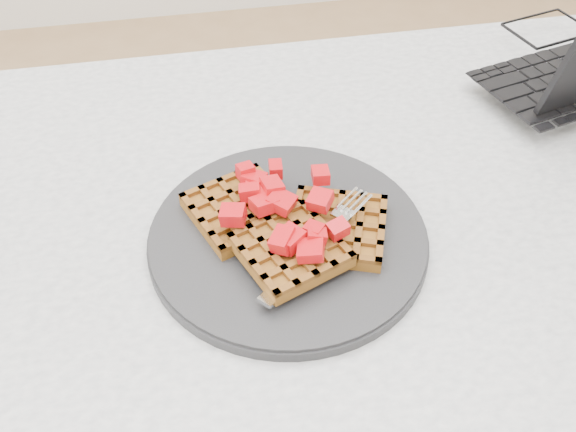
% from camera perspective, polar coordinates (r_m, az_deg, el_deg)
% --- Properties ---
extents(table, '(1.20, 0.80, 0.75)m').
position_cam_1_polar(table, '(0.78, 5.15, -6.93)').
color(table, silver).
rests_on(table, ground).
extents(plate, '(0.29, 0.29, 0.02)m').
position_cam_1_polar(plate, '(0.67, -0.00, -1.93)').
color(plate, black).
rests_on(plate, table).
extents(waffles, '(0.22, 0.20, 0.03)m').
position_cam_1_polar(waffles, '(0.66, 0.08, -1.02)').
color(waffles, '#925B1E').
rests_on(waffles, plate).
extents(strawberry_pile, '(0.15, 0.15, 0.02)m').
position_cam_1_polar(strawberry_pile, '(0.64, -0.00, 0.89)').
color(strawberry_pile, '#AA0009').
rests_on(strawberry_pile, waffles).
extents(fork, '(0.15, 0.14, 0.02)m').
position_cam_1_polar(fork, '(0.65, 3.22, -2.60)').
color(fork, silver).
rests_on(fork, plate).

